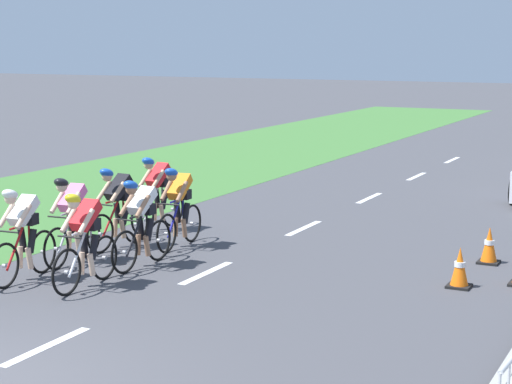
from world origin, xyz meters
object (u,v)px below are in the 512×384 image
at_px(cyclist_sixth, 179,206).
at_px(cyclist_seventh, 157,192).
at_px(traffic_cone_far, 489,246).
at_px(cyclist_lead, 22,233).
at_px(cyclist_second, 84,238).
at_px(traffic_cone_mid, 460,268).
at_px(cyclist_third, 71,219).
at_px(cyclist_fourth, 141,222).
at_px(cyclist_fifth, 117,207).

height_order(cyclist_sixth, cyclist_seventh, same).
height_order(cyclist_seventh, traffic_cone_far, cyclist_seventh).
distance_m(cyclist_lead, cyclist_second, 1.13).
distance_m(cyclist_lead, traffic_cone_mid, 6.88).
bearing_deg(cyclist_third, cyclist_second, -44.67).
relative_size(cyclist_lead, cyclist_fourth, 1.00).
distance_m(cyclist_lead, cyclist_sixth, 3.26).
bearing_deg(cyclist_second, cyclist_sixth, 92.77).
relative_size(cyclist_lead, cyclist_second, 1.00).
relative_size(cyclist_fourth, cyclist_fifth, 1.00).
bearing_deg(cyclist_lead, cyclist_seventh, 92.66).
relative_size(cyclist_third, cyclist_sixth, 1.00).
xyz_separation_m(cyclist_seventh, traffic_cone_far, (6.56, 0.32, -0.48)).
bearing_deg(cyclist_second, cyclist_fourth, 87.76).
bearing_deg(cyclist_fifth, cyclist_lead, -89.99).
bearing_deg(cyclist_lead, cyclist_fifth, 90.01).
bearing_deg(cyclist_fifth, traffic_cone_mid, 1.86).
height_order(cyclist_seventh, traffic_cone_mid, cyclist_seventh).
bearing_deg(cyclist_third, cyclist_fourth, 14.34).
xyz_separation_m(cyclist_lead, cyclist_fifth, (-0.00, 2.55, 0.00)).
relative_size(cyclist_seventh, traffic_cone_far, 2.69).
xyz_separation_m(cyclist_lead, cyclist_seventh, (-0.19, 4.18, 0.00)).
bearing_deg(cyclist_lead, cyclist_fourth, 53.15).
xyz_separation_m(cyclist_second, cyclist_fifth, (-1.12, 2.42, 0.00)).
xyz_separation_m(cyclist_sixth, traffic_cone_mid, (5.31, -0.36, -0.48)).
xyz_separation_m(cyclist_sixth, cyclist_seventh, (-1.17, 1.07, 0.00)).
distance_m(cyclist_fifth, traffic_cone_far, 6.68).
xyz_separation_m(cyclist_third, traffic_cone_far, (6.40, 3.23, -0.48)).
bearing_deg(cyclist_third, cyclist_fifth, 88.61).
height_order(cyclist_lead, cyclist_sixth, same).
bearing_deg(cyclist_seventh, cyclist_fifth, -83.22).
bearing_deg(cyclist_fourth, traffic_cone_mid, 12.95).
relative_size(cyclist_fifth, traffic_cone_far, 2.69).
bearing_deg(traffic_cone_far, cyclist_seventh, -177.22).
height_order(cyclist_third, cyclist_fifth, same).
bearing_deg(cyclist_lead, cyclist_third, 91.43).
xyz_separation_m(cyclist_fourth, traffic_cone_mid, (5.11, 1.18, -0.48)).
height_order(cyclist_third, cyclist_sixth, same).
distance_m(cyclist_sixth, cyclist_seventh, 1.59).
distance_m(cyclist_second, traffic_cone_far, 6.85).
relative_size(cyclist_lead, traffic_cone_far, 2.69).
bearing_deg(traffic_cone_far, cyclist_second, -140.19).
xyz_separation_m(cyclist_second, cyclist_third, (-1.16, 1.14, 0.00)).
relative_size(cyclist_sixth, cyclist_seventh, 1.00).
bearing_deg(traffic_cone_far, cyclist_lead, -144.79).
distance_m(cyclist_lead, cyclist_third, 1.27).
bearing_deg(cyclist_second, cyclist_seventh, 108.02).
distance_m(cyclist_third, cyclist_fifth, 1.28).
xyz_separation_m(cyclist_lead, cyclist_fourth, (1.18, 1.58, 0.00)).
relative_size(cyclist_fifth, cyclist_sixth, 1.00).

